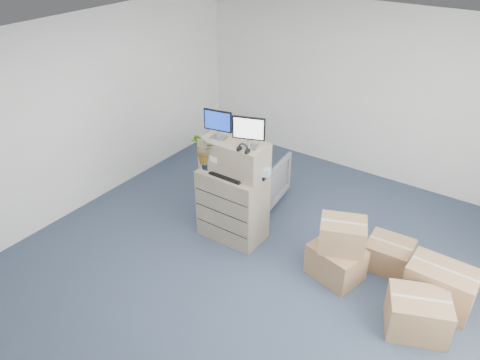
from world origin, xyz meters
name	(u,v)px	position (x,y,z in m)	size (l,w,h in m)	color
ground	(243,283)	(0.00, 0.00, 0.00)	(7.00, 7.00, 0.00)	#283749
wall_back	(367,93)	(0.00, 3.51, 1.40)	(6.00, 0.02, 2.80)	silver
filing_cabinet_lower	(233,205)	(-0.67, 0.73, 0.50)	(0.86, 0.53, 1.00)	gray
filing_cabinet_upper	(234,156)	(-0.67, 0.78, 1.22)	(0.86, 0.43, 0.43)	gray
monitor_left	(218,123)	(-0.89, 0.74, 1.65)	(0.38, 0.18, 0.38)	#99999E
monitor_right	(249,131)	(-0.43, 0.74, 1.66)	(0.39, 0.22, 0.40)	#99999E
headphones	(243,149)	(-0.41, 0.60, 1.48)	(0.15, 0.15, 0.02)	black
keyboard	(228,176)	(-0.66, 0.62, 1.02)	(0.48, 0.20, 0.02)	black
mouse	(247,182)	(-0.36, 0.61, 1.02)	(0.08, 0.05, 0.03)	silver
water_bottle	(240,165)	(-0.60, 0.79, 1.12)	(0.06, 0.06, 0.22)	gray
phone_dock	(230,168)	(-0.72, 0.75, 1.05)	(0.06, 0.05, 0.14)	silver
external_drive	(259,175)	(-0.32, 0.83, 1.03)	(0.19, 0.14, 0.06)	black
tissue_box	(260,171)	(-0.30, 0.82, 1.11)	(0.24, 0.12, 0.09)	#388FBF
potted_plant	(208,153)	(-0.99, 0.63, 1.24)	(0.51, 0.53, 0.42)	#A3C19B
office_chair	(256,175)	(-0.92, 1.70, 0.42)	(0.82, 0.77, 0.84)	slate
cardboard_boxes	(392,275)	(1.52, 0.87, 0.28)	(1.90, 1.47, 0.80)	olive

